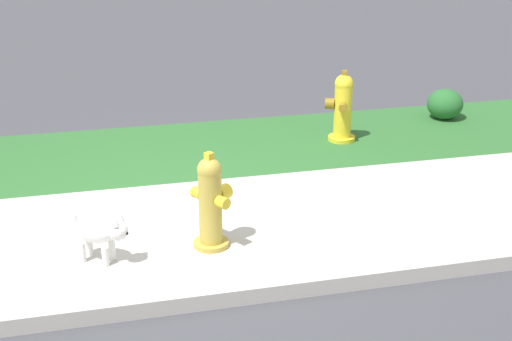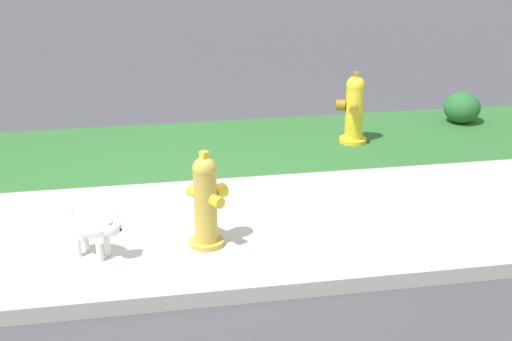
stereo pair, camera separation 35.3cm
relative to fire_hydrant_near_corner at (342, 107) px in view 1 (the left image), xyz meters
The scene contains 8 objects.
ground_plane 2.83m from the fire_hydrant_near_corner, 138.36° to the right, with size 120.00×120.00×0.00m, color #424247.
sidewalk_pavement 2.83m from the fire_hydrant_near_corner, 138.36° to the right, with size 18.00×2.07×0.01m, color #BCB7AD.
grass_verge 2.13m from the fire_hydrant_near_corner, behind, with size 18.00×1.85×0.01m, color #2D662D.
street_curb 3.65m from the fire_hydrant_near_corner, 125.12° to the right, with size 18.00×0.16×0.12m, color #BCB7AD.
fire_hydrant_near_corner is the anchor object (origin of this frame).
fire_hydrant_at_driveway 2.85m from the fire_hydrant_near_corner, 130.78° to the right, with size 0.33×0.35×0.79m.
small_white_dog 3.50m from the fire_hydrant_near_corner, 140.73° to the right, with size 0.42×0.34×0.42m.
shrub_bush_mid_verge 1.59m from the fire_hydrant_near_corner, 17.32° to the left, with size 0.43×0.43×0.37m.
Camera 1 is at (-0.61, -5.24, 2.64)m, focal length 50.00 mm.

